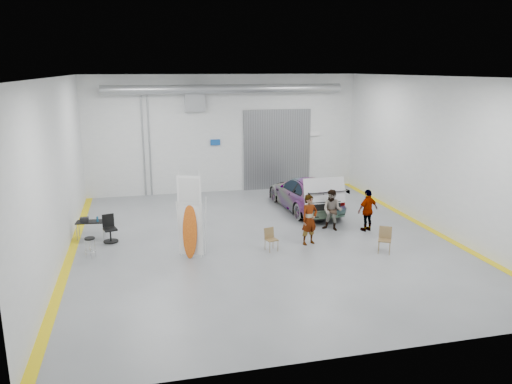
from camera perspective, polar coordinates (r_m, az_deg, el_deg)
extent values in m
plane|color=slate|center=(18.84, 0.76, -5.53)|extent=(16.00, 16.00, 0.00)
cube|color=silver|center=(17.71, -21.74, 2.27)|extent=(0.02, 16.00, 6.00)
cube|color=silver|center=(20.89, 19.79, 4.09)|extent=(0.02, 16.00, 6.00)
cube|color=silver|center=(25.80, -3.62, 6.63)|extent=(14.00, 0.02, 6.00)
cube|color=silver|center=(10.72, 11.42, -4.19)|extent=(14.00, 0.02, 6.00)
cube|color=silver|center=(17.76, 0.83, 13.04)|extent=(14.00, 16.00, 0.02)
cube|color=gray|center=(26.47, 2.44, 4.86)|extent=(3.60, 0.12, 4.20)
cube|color=gray|center=(25.34, -7.05, 10.51)|extent=(1.00, 0.50, 1.20)
cylinder|color=gray|center=(25.02, -3.46, 11.69)|extent=(11.90, 0.44, 0.44)
cube|color=#124799|center=(25.69, -4.68, 5.68)|extent=(0.50, 0.04, 0.30)
cube|color=white|center=(26.97, 6.58, 6.67)|extent=(0.70, 0.04, 0.25)
cylinder|color=gray|center=(25.42, -12.07, 5.10)|extent=(0.08, 0.08, 5.00)
cylinder|color=gray|center=(25.41, -12.74, 5.06)|extent=(0.08, 0.08, 5.00)
cube|color=#D9BF0C|center=(18.49, -20.44, -6.82)|extent=(0.30, 16.00, 0.01)
cube|color=#D9BF0C|center=(21.49, 18.80, -3.80)|extent=(0.30, 16.00, 0.01)
imported|color=silver|center=(22.77, 5.65, -0.17)|extent=(2.44, 5.31, 1.50)
imported|color=brown|center=(18.27, 6.12, -3.15)|extent=(0.79, 0.65, 1.87)
imported|color=slate|center=(19.96, 8.71, -2.07)|extent=(1.02, 0.99, 1.66)
imported|color=brown|center=(20.17, 12.66, -2.04)|extent=(1.05, 0.68, 1.69)
cube|color=white|center=(17.02, -7.23, -4.22)|extent=(0.80, 0.37, 1.81)
ellipsoid|color=orange|center=(16.95, -7.19, -4.47)|extent=(0.56, 0.42, 1.91)
cube|color=white|center=(16.62, -7.36, 0.22)|extent=(0.77, 0.35, 0.96)
cylinder|color=white|center=(16.83, -8.47, -2.67)|extent=(0.02, 0.02, 3.02)
cylinder|color=white|center=(16.90, -6.09, -2.52)|extent=(0.02, 0.02, 3.02)
cube|color=brown|center=(17.66, 1.78, -5.46)|extent=(0.47, 0.46, 0.04)
cube|color=brown|center=(17.75, 1.64, -4.64)|extent=(0.39, 0.18, 0.37)
cube|color=brown|center=(18.00, 14.49, -5.36)|extent=(0.59, 0.58, 0.04)
cube|color=brown|center=(18.09, 14.25, -4.45)|extent=(0.42, 0.30, 0.42)
cylinder|color=black|center=(17.85, -18.49, -5.05)|extent=(0.35, 0.35, 0.05)
torus|color=silver|center=(18.00, -18.37, -6.46)|extent=(0.37, 0.37, 0.02)
cylinder|color=gray|center=(19.81, -19.76, -4.43)|extent=(0.03, 0.03, 0.63)
cylinder|color=gray|center=(19.71, -16.96, -4.29)|extent=(0.03, 0.03, 0.63)
cylinder|color=gray|center=(20.22, -19.63, -4.04)|extent=(0.03, 0.03, 0.63)
cylinder|color=gray|center=(20.13, -16.89, -3.90)|extent=(0.03, 0.03, 0.63)
cube|color=black|center=(19.87, -18.39, -3.25)|extent=(1.10, 0.63, 0.04)
cylinder|color=#186094|center=(19.73, -17.67, -2.96)|extent=(0.07, 0.07, 0.19)
cube|color=black|center=(19.90, -19.03, -2.98)|extent=(0.31, 0.19, 0.16)
cylinder|color=black|center=(19.39, -16.24, -5.42)|extent=(0.54, 0.54, 0.04)
cylinder|color=black|center=(19.31, -16.29, -4.76)|extent=(0.06, 0.06, 0.46)
cube|color=black|center=(19.24, -16.33, -4.11)|extent=(0.55, 0.55, 0.07)
cube|color=black|center=(19.36, -16.37, -3.10)|extent=(0.43, 0.18, 0.48)
cube|color=silver|center=(20.45, 7.83, 0.37)|extent=(1.75, 1.06, 0.04)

